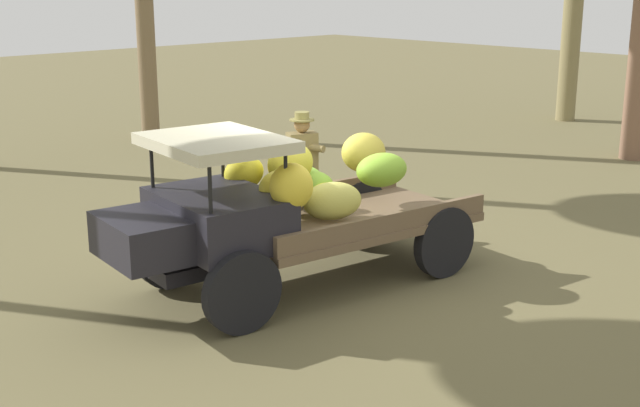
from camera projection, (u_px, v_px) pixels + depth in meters
The scene contains 3 objects.
ground_plane at pixel (329, 272), 10.30m from camera, with size 60.00×60.00×0.00m, color brown.
truck at pixel (279, 209), 9.49m from camera, with size 4.60×2.23×1.87m.
farmer at pixel (302, 164), 11.65m from camera, with size 0.57×0.53×1.70m.
Camera 1 is at (6.83, 6.92, 3.50)m, focal length 47.34 mm.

